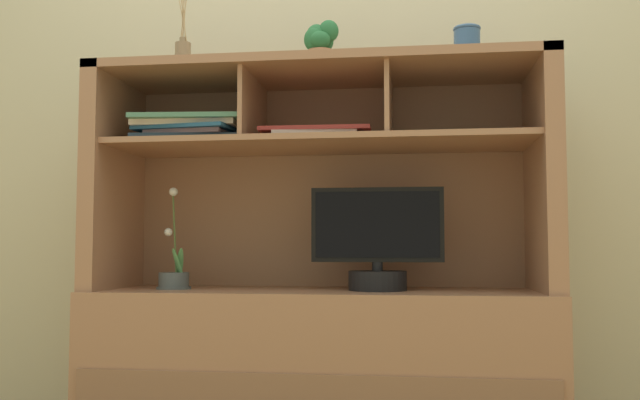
{
  "coord_description": "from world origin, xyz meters",
  "views": [
    {
      "loc": [
        0.32,
        -2.4,
        0.66
      ],
      "look_at": [
        0.0,
        0.0,
        0.83
      ],
      "focal_mm": 39.04,
      "sensor_mm": 36.0,
      "label": 1
    }
  ],
  "objects": [
    {
      "name": "back_wall",
      "position": [
        0.0,
        0.28,
        1.4
      ],
      "size": [
        6.0,
        0.02,
        2.8
      ],
      "primitive_type": "cube",
      "color": "beige",
      "rests_on": "ground"
    },
    {
      "name": "media_console",
      "position": [
        0.0,
        0.01,
        0.4
      ],
      "size": [
        1.57,
        0.54,
        1.29
      ],
      "color": "#A17153",
      "rests_on": "ground"
    },
    {
      "name": "tv_monitor",
      "position": [
        0.2,
        -0.02,
        0.66
      ],
      "size": [
        0.45,
        0.2,
        0.35
      ],
      "color": "black",
      "rests_on": "media_console"
    },
    {
      "name": "potted_orchid",
      "position": [
        -0.51,
        -0.04,
        0.56
      ],
      "size": [
        0.12,
        0.12,
        0.36
      ],
      "color": "#4C5557",
      "rests_on": "media_console"
    },
    {
      "name": "magazine_stack_left",
      "position": [
        0.47,
        0.02,
        1.04
      ],
      "size": [
        0.32,
        0.29,
        0.02
      ],
      "color": "#3E3745",
      "rests_on": "media_console"
    },
    {
      "name": "magazine_stack_centre",
      "position": [
        -0.01,
        0.01,
        1.05
      ],
      "size": [
        0.39,
        0.31,
        0.04
      ],
      "color": "#2E313A",
      "rests_on": "media_console"
    },
    {
      "name": "magazine_stack_right",
      "position": [
        -0.46,
        -0.03,
        1.07
      ],
      "size": [
        0.41,
        0.33,
        0.08
      ],
      "color": "#293C4E",
      "rests_on": "media_console"
    },
    {
      "name": "diffuser_bottle",
      "position": [
        -0.51,
        0.02,
        1.36
      ],
      "size": [
        0.06,
        0.06,
        0.29
      ],
      "color": "#8A7152",
      "rests_on": "media_console"
    },
    {
      "name": "potted_succulent",
      "position": [
        -0.0,
        0.02,
        1.38
      ],
      "size": [
        0.12,
        0.11,
        0.18
      ],
      "color": "#AA7450",
      "rests_on": "media_console"
    },
    {
      "name": "ceramic_vase",
      "position": [
        0.51,
        -0.02,
        1.35
      ],
      "size": [
        0.09,
        0.09,
        0.12
      ],
      "color": "#395D88",
      "rests_on": "media_console"
    }
  ]
}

